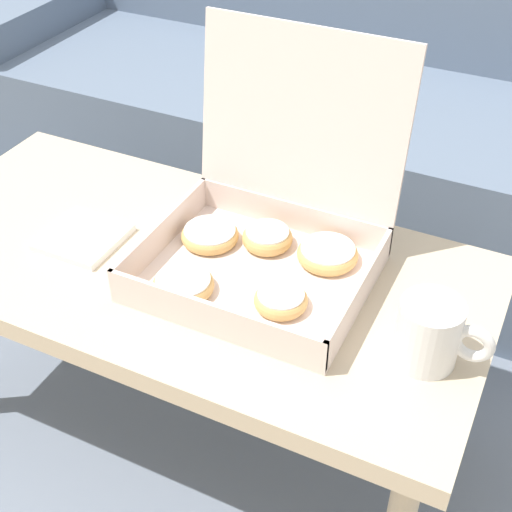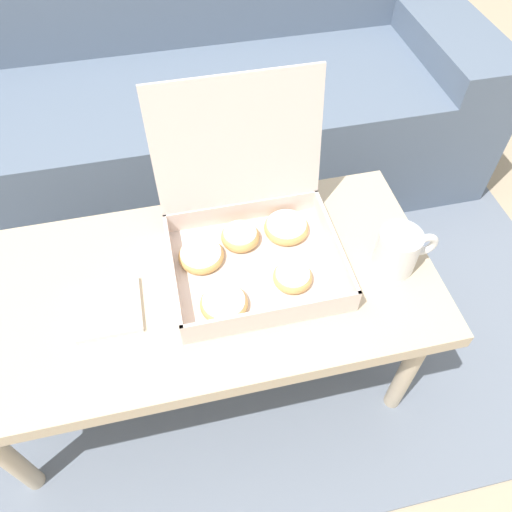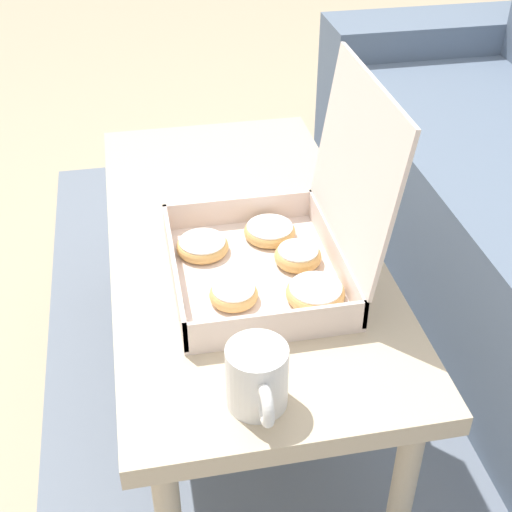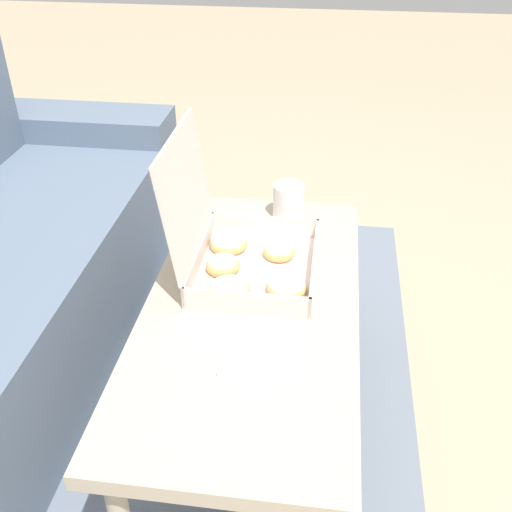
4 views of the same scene
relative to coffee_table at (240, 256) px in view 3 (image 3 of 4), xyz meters
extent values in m
plane|color=tan|center=(0.00, 0.12, -0.41)|extent=(12.00, 12.00, 0.00)
cube|color=slate|center=(0.00, 0.42, -0.40)|extent=(2.38, 1.79, 0.01)
cube|color=slate|center=(-1.01, 0.85, -0.13)|extent=(0.24, 0.75, 0.55)
cube|color=#C6B293|center=(0.00, 0.00, 0.03)|extent=(1.09, 0.53, 0.04)
cylinder|color=#C6B293|center=(-0.49, -0.21, -0.20)|extent=(0.04, 0.04, 0.41)
cylinder|color=#C6B293|center=(-0.49, 0.21, -0.20)|extent=(0.04, 0.04, 0.41)
cylinder|color=#C6B293|center=(0.49, 0.21, -0.20)|extent=(0.04, 0.04, 0.41)
cube|color=silver|center=(0.14, 0.01, 0.05)|extent=(0.38, 0.32, 0.01)
cube|color=silver|center=(0.14, -0.15, 0.08)|extent=(0.38, 0.01, 0.06)
cube|color=silver|center=(0.14, 0.16, 0.08)|extent=(0.38, 0.01, 0.06)
cube|color=silver|center=(-0.05, 0.01, 0.08)|extent=(0.01, 0.32, 0.06)
cube|color=silver|center=(0.33, 0.01, 0.08)|extent=(0.01, 0.32, 0.06)
cube|color=silver|center=(0.14, 0.19, 0.27)|extent=(0.38, 0.05, 0.31)
torus|color=tan|center=(0.24, 0.10, 0.07)|extent=(0.11, 0.11, 0.03)
cylinder|color=white|center=(0.24, 0.10, 0.08)|extent=(0.10, 0.10, 0.01)
torus|color=tan|center=(0.12, 0.09, 0.07)|extent=(0.09, 0.09, 0.03)
cylinder|color=white|center=(0.12, 0.09, 0.08)|extent=(0.08, 0.08, 0.01)
torus|color=tan|center=(0.21, -0.05, 0.07)|extent=(0.09, 0.09, 0.03)
cylinder|color=white|center=(0.21, -0.05, 0.08)|extent=(0.08, 0.08, 0.01)
torus|color=tan|center=(0.05, -0.08, 0.07)|extent=(0.10, 0.10, 0.03)
cylinder|color=white|center=(0.05, -0.08, 0.08)|extent=(0.09, 0.09, 0.01)
torus|color=tan|center=(0.02, 0.06, 0.07)|extent=(0.11, 0.11, 0.03)
cylinder|color=white|center=(0.02, 0.06, 0.08)|extent=(0.09, 0.09, 0.01)
cylinder|color=white|center=(0.45, -0.05, 0.10)|extent=(0.10, 0.10, 0.11)
torus|color=white|center=(0.52, -0.05, 0.11)|extent=(0.06, 0.02, 0.06)
cube|color=white|center=(-0.20, -0.03, 0.05)|extent=(0.14, 0.14, 0.01)
camera|label=1|loc=(0.55, -0.84, 0.84)|focal=50.00mm
camera|label=2|loc=(-0.01, -0.67, 0.97)|focal=35.00mm
camera|label=3|loc=(1.20, -0.20, 0.88)|focal=50.00mm
camera|label=4|loc=(-1.17, -0.17, 0.97)|focal=42.00mm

